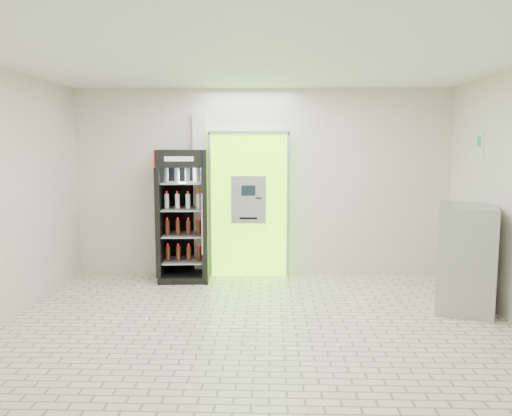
{
  "coord_description": "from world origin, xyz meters",
  "views": [
    {
      "loc": [
        0.16,
        -5.51,
        2.07
      ],
      "look_at": [
        -0.05,
        1.2,
        1.25
      ],
      "focal_mm": 35.0,
      "sensor_mm": 36.0,
      "label": 1
    }
  ],
  "objects": [
    {
      "name": "atm_assembly",
      "position": [
        -0.2,
        2.41,
        1.17
      ],
      "size": [
        1.3,
        0.24,
        2.33
      ],
      "color": "#72F810",
      "rests_on": "ground"
    },
    {
      "name": "beverage_cooler",
      "position": [
        -1.2,
        2.16,
        0.98
      ],
      "size": [
        0.81,
        0.75,
        2.03
      ],
      "rotation": [
        0.0,
        0.0,
        0.07
      ],
      "color": "black",
      "rests_on": "ground"
    },
    {
      "name": "exit_sign",
      "position": [
        2.99,
        1.4,
        2.12
      ],
      "size": [
        0.02,
        0.22,
        0.26
      ],
      "color": "white",
      "rests_on": "room_shell"
    },
    {
      "name": "steel_cabinet",
      "position": [
        2.66,
        0.84,
        0.67
      ],
      "size": [
        0.99,
        1.17,
        1.34
      ],
      "rotation": [
        0.0,
        0.0,
        -0.35
      ],
      "color": "#989A9F",
      "rests_on": "ground"
    },
    {
      "name": "pillar",
      "position": [
        -0.98,
        2.45,
        1.3
      ],
      "size": [
        0.22,
        0.11,
        2.6
      ],
      "color": "silver",
      "rests_on": "ground"
    },
    {
      "name": "ground",
      "position": [
        0.0,
        0.0,
        0.0
      ],
      "size": [
        6.0,
        6.0,
        0.0
      ],
      "primitive_type": "plane",
      "color": "beige",
      "rests_on": "ground"
    },
    {
      "name": "room_shell",
      "position": [
        0.0,
        0.0,
        1.84
      ],
      "size": [
        6.0,
        6.0,
        6.0
      ],
      "color": "silver",
      "rests_on": "ground"
    }
  ]
}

